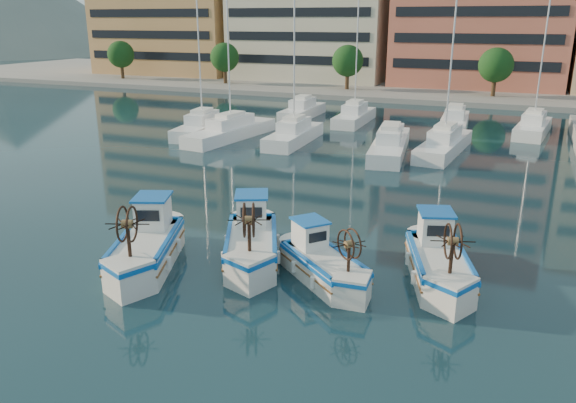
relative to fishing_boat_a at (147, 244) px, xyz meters
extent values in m
plane|color=#1A3B44|center=(5.24, 1.02, -0.86)|extent=(300.00, 300.00, 0.00)
cube|color=gray|center=(5.24, 68.02, -0.56)|extent=(180.00, 40.00, 0.60)
cube|color=beige|center=(-17.76, 66.02, 10.24)|extent=(23.00, 14.00, 21.00)
cube|color=black|center=(-17.76, 59.02, 10.24)|extent=(21.16, 0.12, 18.90)
cylinder|color=#3F2B19|center=(-44.76, 54.52, 0.64)|extent=(0.50, 0.50, 3.00)
sphere|color=#1A491A|center=(-44.76, 54.52, 3.34)|extent=(4.00, 4.00, 4.00)
cylinder|color=#3F2B19|center=(-26.76, 54.52, 0.64)|extent=(0.50, 0.50, 3.00)
sphere|color=#1A491A|center=(-26.76, 54.52, 3.34)|extent=(4.00, 4.00, 4.00)
cylinder|color=#3F2B19|center=(-8.76, 54.52, 0.64)|extent=(0.50, 0.50, 3.00)
sphere|color=#1A491A|center=(-8.76, 54.52, 3.34)|extent=(4.00, 4.00, 4.00)
cylinder|color=#3F2B19|center=(9.24, 54.52, 0.64)|extent=(0.50, 0.50, 3.00)
sphere|color=#1A491A|center=(9.24, 54.52, 3.34)|extent=(4.00, 4.00, 4.00)
cone|color=slate|center=(-134.76, 111.02, -0.86)|extent=(180.00, 180.00, 60.00)
cube|color=white|center=(-11.90, 23.78, -0.36)|extent=(3.46, 8.86, 1.00)
cylinder|color=silver|center=(-11.90, 23.78, 5.14)|extent=(0.12, 0.12, 11.00)
cube|color=white|center=(-8.74, 22.95, -0.36)|extent=(3.42, 10.43, 1.00)
cylinder|color=silver|center=(-8.74, 22.95, 5.14)|extent=(0.12, 0.12, 11.00)
cube|color=white|center=(-3.45, 23.53, -0.36)|extent=(2.54, 8.47, 1.00)
cylinder|color=silver|center=(-3.45, 23.53, 5.14)|extent=(0.12, 0.12, 11.00)
cube|color=white|center=(4.31, 22.92, -0.36)|extent=(3.63, 10.52, 1.00)
cube|color=white|center=(7.92, 24.45, -0.36)|extent=(2.97, 9.58, 1.00)
cylinder|color=silver|center=(7.92, 24.45, 5.14)|extent=(0.12, 0.12, 11.00)
cube|color=white|center=(-7.29, 35.08, -0.36)|extent=(2.34, 8.04, 1.00)
cube|color=white|center=(-1.59, 33.81, -0.36)|extent=(2.42, 8.15, 1.00)
cylinder|color=silver|center=(-1.59, 33.81, 5.14)|extent=(0.12, 0.12, 11.00)
cube|color=white|center=(7.35, 34.74, -0.36)|extent=(2.80, 8.86, 1.00)
cube|color=white|center=(13.79, 34.40, -0.36)|extent=(3.07, 8.18, 1.00)
cylinder|color=silver|center=(13.79, 34.40, 5.14)|extent=(0.12, 0.12, 11.00)
cube|color=silver|center=(0.06, -0.15, -0.28)|extent=(3.56, 5.05, 1.16)
cube|color=#0D57B3|center=(0.06, -0.15, 0.16)|extent=(3.66, 5.20, 0.18)
cube|color=blue|center=(0.06, -0.15, 0.09)|extent=(2.98, 4.46, 0.07)
cube|color=white|center=(-0.43, 1.09, 0.91)|extent=(1.66, 1.78, 1.22)
cube|color=#0D57B3|center=(-0.43, 1.09, 1.57)|extent=(1.87, 2.00, 0.09)
cylinder|color=#331E14|center=(0.79, -2.00, 0.94)|extent=(0.13, 0.13, 1.28)
cylinder|color=brown|center=(0.79, -2.00, 1.62)|extent=(0.44, 0.42, 0.31)
torus|color=#331E14|center=(0.63, -2.06, 1.62)|extent=(0.55, 1.23, 1.29)
torus|color=#331E14|center=(0.94, -1.94, 1.62)|extent=(0.55, 1.23, 1.29)
cube|color=silver|center=(3.61, 1.91, -0.30)|extent=(3.68, 4.95, 1.14)
cube|color=#0D57B3|center=(3.61, 1.91, 0.14)|extent=(3.79, 5.10, 0.17)
cube|color=blue|center=(3.61, 1.91, 0.07)|extent=(3.10, 4.35, 0.06)
cube|color=white|center=(3.06, 3.09, 0.87)|extent=(1.67, 1.78, 1.19)
cube|color=#0D57B3|center=(3.06, 3.09, 1.52)|extent=(1.89, 1.99, 0.09)
cylinder|color=#331E14|center=(4.43, 0.14, 0.90)|extent=(0.13, 0.13, 1.26)
cylinder|color=brown|center=(4.43, 0.14, 1.57)|extent=(0.44, 0.42, 0.30)
torus|color=#331E14|center=(4.29, 0.07, 1.57)|extent=(0.60, 1.18, 1.27)
torus|color=#331E14|center=(4.58, 0.21, 1.57)|extent=(0.60, 1.18, 1.27)
cube|color=silver|center=(6.88, 1.34, -0.38)|extent=(3.99, 3.75, 0.96)
cube|color=#0D57B3|center=(6.88, 1.34, -0.02)|extent=(4.11, 3.86, 0.15)
cube|color=blue|center=(6.88, 1.34, -0.08)|extent=(3.46, 3.22, 0.05)
cube|color=white|center=(6.05, 2.05, 0.60)|extent=(1.56, 1.54, 1.01)
cube|color=#0D57B3|center=(6.05, 2.05, 1.15)|extent=(1.75, 1.73, 0.07)
cylinder|color=#331E14|center=(8.13, 0.27, 0.63)|extent=(0.11, 0.11, 1.06)
cylinder|color=brown|center=(8.13, 0.27, 1.19)|extent=(0.38, 0.39, 0.26)
torus|color=#331E14|center=(8.04, 0.17, 1.19)|extent=(0.85, 0.74, 1.07)
torus|color=#331E14|center=(8.22, 0.37, 1.19)|extent=(0.85, 0.74, 1.07)
cube|color=silver|center=(10.79, 2.95, -0.32)|extent=(3.14, 4.72, 1.09)
cube|color=#0D57B3|center=(10.79, 2.95, 0.09)|extent=(3.24, 4.86, 0.17)
cube|color=blue|center=(10.79, 2.95, 0.03)|extent=(2.62, 4.18, 0.06)
cube|color=white|center=(10.40, 4.13, 0.80)|extent=(1.51, 1.64, 1.14)
cube|color=#0D57B3|center=(10.40, 4.13, 1.42)|extent=(1.70, 1.84, 0.08)
cylinder|color=#331E14|center=(11.38, 1.18, 0.83)|extent=(0.12, 0.12, 1.20)
cylinder|color=brown|center=(11.38, 1.18, 1.47)|extent=(0.41, 0.38, 0.29)
torus|color=#331E14|center=(11.23, 1.13, 1.47)|extent=(0.45, 1.17, 1.21)
torus|color=#331E14|center=(11.53, 1.23, 1.47)|extent=(0.45, 1.17, 1.21)
camera|label=1|loc=(13.06, -16.63, 8.39)|focal=35.00mm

